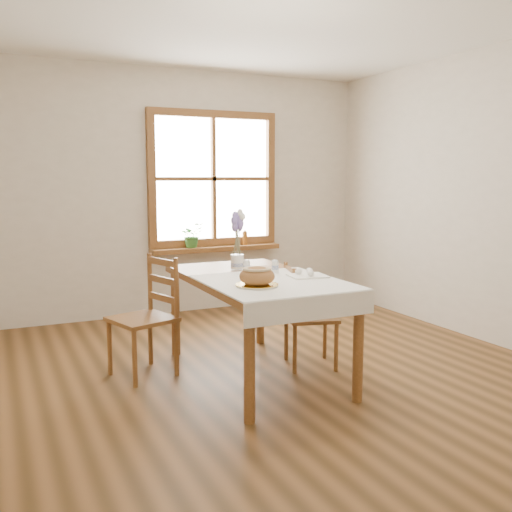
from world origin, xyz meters
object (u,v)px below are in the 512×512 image
(chair_right, at_px, (311,316))
(bread_plate, at_px, (257,285))
(dining_table, at_px, (256,288))
(flower_vase, at_px, (237,263))
(chair_left, at_px, (142,317))

(chair_right, xyz_separation_m, bread_plate, (-0.66, -0.42, 0.37))
(chair_right, relative_size, bread_plate, 2.94)
(dining_table, xyz_separation_m, chair_right, (0.48, 0.02, -0.26))
(dining_table, bearing_deg, bread_plate, -114.26)
(dining_table, bearing_deg, flower_vase, 91.39)
(dining_table, distance_m, chair_left, 0.87)
(chair_right, bearing_deg, flower_vase, 73.84)
(bread_plate, height_order, flower_vase, flower_vase)
(chair_left, bearing_deg, chair_right, 56.80)
(bread_plate, bearing_deg, flower_vase, 76.70)
(chair_right, distance_m, flower_vase, 0.71)
(chair_left, relative_size, flower_vase, 7.89)
(dining_table, xyz_separation_m, flower_vase, (-0.01, 0.33, 0.14))
(dining_table, distance_m, flower_vase, 0.36)
(dining_table, height_order, flower_vase, flower_vase)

